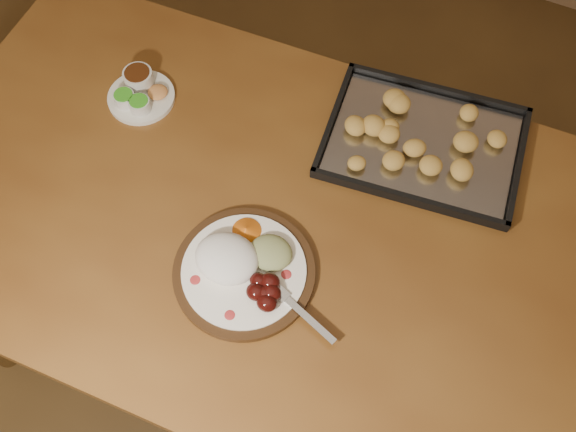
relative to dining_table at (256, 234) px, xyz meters
The scene contains 5 objects.
ground 0.70m from the dining_table, 108.97° to the right, with size 4.00×4.00×0.00m, color brown.
dining_table is the anchor object (origin of this frame).
dinner_plate 0.18m from the dining_table, 72.11° to the right, with size 0.36×0.28×0.06m.
condiment_saucer 0.42m from the dining_table, 156.74° to the left, with size 0.15×0.15×0.05m.
baking_tray 0.42m from the dining_table, 49.76° to the left, with size 0.45×0.36×0.04m.
Camera 1 is at (0.42, -0.29, 1.91)m, focal length 40.00 mm.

